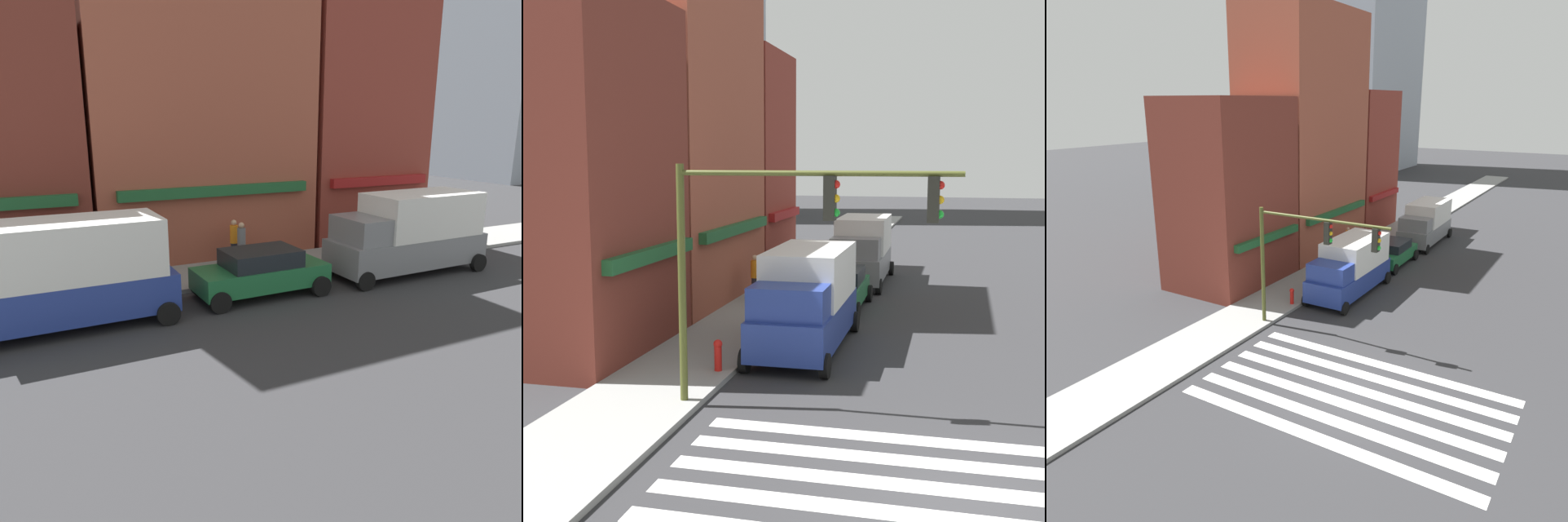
% 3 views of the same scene
% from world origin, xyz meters
% --- Properties ---
extents(ground_plane, '(200.00, 200.00, 0.00)m').
position_xyz_m(ground_plane, '(0.00, 0.00, 0.00)').
color(ground_plane, '#2D2D30').
extents(sidewalk_left, '(120.00, 3.00, 0.15)m').
position_xyz_m(sidewalk_left, '(0.00, 7.50, 0.07)').
color(sidewalk_left, gray).
rests_on(sidewalk_left, ground_plane).
extents(crosswalk_stripes, '(5.88, 10.80, 0.01)m').
position_xyz_m(crosswalk_stripes, '(-0.00, 0.00, 0.00)').
color(crosswalk_stripes, silver).
rests_on(crosswalk_stripes, ground_plane).
extents(storefront_row, '(22.28, 5.30, 15.80)m').
position_xyz_m(storefront_row, '(15.37, 11.50, 6.65)').
color(storefront_row, maroon).
rests_on(storefront_row, ground_plane).
extents(traffic_signal, '(0.32, 6.29, 5.61)m').
position_xyz_m(traffic_signal, '(3.52, 3.98, 4.15)').
color(traffic_signal, '#474C1E').
rests_on(traffic_signal, ground_plane).
extents(box_truck_blue, '(6.22, 2.42, 3.04)m').
position_xyz_m(box_truck_blue, '(9.18, 4.70, 1.59)').
color(box_truck_blue, navy).
rests_on(box_truck_blue, ground_plane).
extents(sedan_green, '(4.43, 2.02, 1.59)m').
position_xyz_m(sedan_green, '(15.24, 4.70, 0.84)').
color(sedan_green, '#1E6638').
rests_on(sedan_green, ground_plane).
extents(box_truck_grey, '(6.24, 2.42, 3.04)m').
position_xyz_m(box_truck_grey, '(21.48, 4.70, 1.59)').
color(box_truck_grey, slate).
rests_on(box_truck_grey, ground_plane).
extents(pedestrian_grey_coat, '(0.32, 0.32, 1.77)m').
position_xyz_m(pedestrian_grey_coat, '(15.85, 7.63, 1.07)').
color(pedestrian_grey_coat, '#23232D').
rests_on(pedestrian_grey_coat, sidewalk_left).
extents(pedestrian_orange_vest, '(0.32, 0.32, 1.77)m').
position_xyz_m(pedestrian_orange_vest, '(15.80, 8.25, 1.07)').
color(pedestrian_orange_vest, '#23232D').
rests_on(pedestrian_orange_vest, sidewalk_left).
extents(fire_hydrant, '(0.24, 0.24, 0.84)m').
position_xyz_m(fire_hydrant, '(5.94, 6.40, 0.61)').
color(fire_hydrant, red).
rests_on(fire_hydrant, sidewalk_left).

